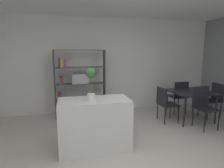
% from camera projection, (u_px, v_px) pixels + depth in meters
% --- Properties ---
extents(ground_plane, '(10.00, 10.00, 0.00)m').
position_uv_depth(ground_plane, '(125.00, 163.00, 2.99)').
color(ground_plane, beige).
extents(back_partition, '(7.27, 0.06, 2.73)m').
position_uv_depth(back_partition, '(97.00, 65.00, 5.47)').
color(back_partition, white).
rests_on(back_partition, ground_plane).
extents(kitchen_island, '(1.27, 0.64, 0.93)m').
position_uv_depth(kitchen_island, '(95.00, 124.00, 3.41)').
color(kitchen_island, silver).
rests_on(kitchen_island, ground_plane).
extents(potted_plant_on_island, '(0.17, 0.17, 0.56)m').
position_uv_depth(potted_plant_on_island, '(91.00, 80.00, 3.24)').
color(potted_plant_on_island, white).
rests_on(potted_plant_on_island, kitchen_island).
extents(open_bookshelf, '(1.35, 0.31, 1.82)m').
position_uv_depth(open_bookshelf, '(77.00, 83.00, 5.04)').
color(open_bookshelf, '#4C4C51').
rests_on(open_bookshelf, ground_plane).
extents(dining_table, '(1.00, 0.96, 0.76)m').
position_uv_depth(dining_table, '(190.00, 94.00, 4.83)').
color(dining_table, '#232328').
rests_on(dining_table, ground_plane).
extents(dining_chair_near, '(0.46, 0.46, 0.96)m').
position_uv_depth(dining_chair_near, '(203.00, 104.00, 4.37)').
color(dining_chair_near, '#232328').
rests_on(dining_chair_near, ground_plane).
extents(dining_chair_window_side, '(0.46, 0.45, 0.94)m').
position_uv_depth(dining_chair_window_side, '(214.00, 97.00, 5.01)').
color(dining_chair_window_side, '#232328').
rests_on(dining_chair_window_side, ground_plane).
extents(dining_chair_island_side, '(0.44, 0.45, 0.89)m').
position_uv_depth(dining_chair_island_side, '(165.00, 102.00, 4.69)').
color(dining_chair_island_side, '#232328').
rests_on(dining_chair_island_side, ground_plane).
extents(dining_chair_far, '(0.44, 0.47, 0.94)m').
position_uv_depth(dining_chair_far, '(179.00, 94.00, 5.33)').
color(dining_chair_far, '#232328').
rests_on(dining_chair_far, ground_plane).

